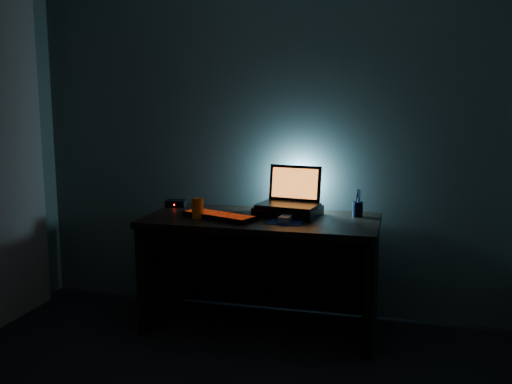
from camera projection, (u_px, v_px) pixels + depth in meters
room at (153, 171)px, 2.05m from camera, size 3.50×4.00×2.50m
desk at (263, 254)px, 3.77m from camera, size 1.50×0.70×0.75m
curtain at (9, 152)px, 3.84m from camera, size 0.06×0.65×2.30m
riser at (288, 211)px, 3.74m from camera, size 0.44×0.36×0.06m
laptop at (291, 196)px, 3.77m from camera, size 0.42×0.34×0.26m
keyboard at (219, 216)px, 3.66m from camera, size 0.53×0.34×0.03m
mousepad at (286, 222)px, 3.55m from camera, size 0.23×0.21×0.00m
mouse at (286, 219)px, 3.55m from camera, size 0.08×0.12×0.03m
pen_cup at (358, 209)px, 3.70m from camera, size 0.08×0.08×0.10m
juice_glass at (198, 208)px, 3.66m from camera, size 0.10×0.10×0.13m
router at (176, 203)px, 4.05m from camera, size 0.15×0.13×0.05m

